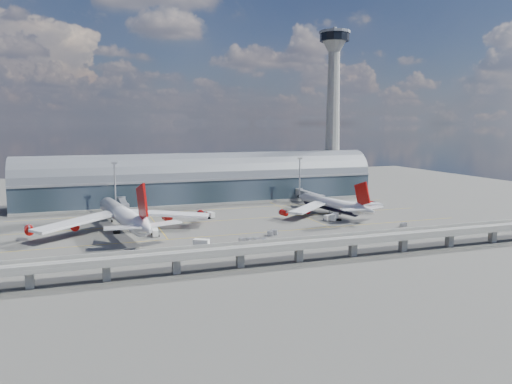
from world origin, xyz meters
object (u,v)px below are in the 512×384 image
object	(u,v)px
control_tower	(333,112)
airliner_left	(124,216)
service_truck_1	(201,244)
service_truck_4	(211,215)
service_truck_2	(331,217)
floodlight_mast_left	(115,186)
service_truck_3	(334,217)
cargo_train_2	(403,225)
cargo_train_0	(272,233)
airliner_right	(332,204)
service_truck_5	(132,215)
cargo_train_1	(253,241)
service_truck_0	(155,232)
floodlight_mast_right	(300,179)

from	to	relation	value
control_tower	airliner_left	bearing A→B (deg)	-151.43
service_truck_1	service_truck_4	distance (m)	57.63
control_tower	service_truck_2	size ratio (longest dim) A/B	13.59
floodlight_mast_left	service_truck_1	distance (m)	86.67
airliner_left	service_truck_2	bearing A→B (deg)	-12.30
service_truck_3	cargo_train_2	distance (m)	31.19
airliner_left	service_truck_2	size ratio (longest dim) A/B	10.38
cargo_train_0	cargo_train_2	xyz separation A→B (m)	(60.30, -2.58, -0.18)
service_truck_4	cargo_train_2	xyz separation A→B (m)	(74.50, -46.68, -0.65)
service_truck_2	airliner_right	bearing A→B (deg)	-52.45
service_truck_5	cargo_train_1	size ratio (longest dim) A/B	0.64
service_truck_5	service_truck_3	bearing A→B (deg)	-48.98
floodlight_mast_left	service_truck_0	size ratio (longest dim) A/B	3.80
service_truck_3	service_truck_4	world-z (taller)	service_truck_3
service_truck_5	cargo_train_1	bearing A→B (deg)	-86.70
floodlight_mast_left	service_truck_1	size ratio (longest dim) A/B	4.21
floodlight_mast_left	cargo_train_0	xyz separation A→B (m)	(55.76, -71.55, -12.67)
control_tower	service_truck_4	world-z (taller)	control_tower
control_tower	service_truck_3	world-z (taller)	control_tower
service_truck_0	cargo_train_0	bearing A→B (deg)	-13.26
floodlight_mast_left	airliner_right	size ratio (longest dim) A/B	0.43
service_truck_4	cargo_train_2	bearing A→B (deg)	-44.05
airliner_right	service_truck_1	world-z (taller)	airliner_right
airliner_right	service_truck_2	bearing A→B (deg)	-129.44
floodlight_mast_left	cargo_train_0	world-z (taller)	floodlight_mast_left
floodlight_mast_right	service_truck_4	xyz separation A→B (m)	(-58.43, -27.45, -12.21)
airliner_right	airliner_left	bearing A→B (deg)	174.84
floodlight_mast_right	cargo_train_2	bearing A→B (deg)	-77.77
service_truck_3	cargo_train_1	bearing A→B (deg)	-106.53
floodlight_mast_left	floodlight_mast_right	size ratio (longest dim) A/B	1.00
cargo_train_0	airliner_right	bearing A→B (deg)	-23.05
control_tower	service_truck_0	distance (m)	158.24
floodlight_mast_left	service_truck_2	distance (m)	106.60
airliner_right	service_truck_2	world-z (taller)	airliner_right
service_truck_5	floodlight_mast_right	bearing A→B (deg)	-16.96
cargo_train_0	service_truck_0	bearing A→B (deg)	101.71
airliner_left	service_truck_1	size ratio (longest dim) A/B	12.88
cargo_train_1	cargo_train_2	bearing A→B (deg)	-108.64
control_tower	service_truck_3	bearing A→B (deg)	-117.10
floodlight_mast_right	service_truck_3	distance (m)	53.78
service_truck_1	service_truck_4	size ratio (longest dim) A/B	1.17
service_truck_0	service_truck_4	world-z (taller)	service_truck_4
service_truck_4	cargo_train_1	world-z (taller)	service_truck_4
service_truck_5	service_truck_2	bearing A→B (deg)	-48.74
floodlight_mast_left	floodlight_mast_right	xyz separation A→B (m)	(100.00, 0.00, 0.00)
airliner_left	service_truck_3	size ratio (longest dim) A/B	12.14
floodlight_mast_right	service_truck_1	world-z (taller)	floodlight_mast_right
service_truck_2	service_truck_3	xyz separation A→B (m)	(1.29, -0.94, 0.23)
airliner_left	cargo_train_2	bearing A→B (deg)	-22.67
floodlight_mast_left	airliner_right	bearing A→B (deg)	-20.65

